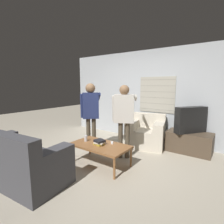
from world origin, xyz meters
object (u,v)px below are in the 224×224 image
(coffee_table, at_px, (100,146))
(spare_remote, at_px, (112,143))
(couch_blue, at_px, (16,161))
(armchair_beige, at_px, (146,133))
(soda_can, at_px, (86,138))
(person_left_standing, at_px, (91,109))
(book_stack, at_px, (99,142))
(tv, at_px, (191,120))
(person_right_standing, at_px, (124,113))

(coffee_table, bearing_deg, spare_remote, 53.32)
(couch_blue, distance_m, armchair_beige, 3.00)
(soda_can, bearing_deg, person_left_standing, 121.32)
(book_stack, bearing_deg, coffee_table, 75.71)
(couch_blue, bearing_deg, tv, 50.01)
(person_right_standing, relative_size, book_stack, 7.10)
(armchair_beige, height_order, person_left_standing, person_left_standing)
(tv, distance_m, soda_can, 2.45)
(couch_blue, relative_size, coffee_table, 1.56)
(armchair_beige, distance_m, person_right_standing, 1.19)
(couch_blue, height_order, armchair_beige, couch_blue)
(person_right_standing, height_order, book_stack, person_right_standing)
(person_right_standing, xyz_separation_m, book_stack, (-0.19, -0.60, -0.53))
(soda_can, bearing_deg, book_stack, 0.53)
(armchair_beige, distance_m, person_left_standing, 1.59)
(coffee_table, distance_m, book_stack, 0.09)
(coffee_table, xyz_separation_m, tv, (1.28, 1.76, 0.40))
(person_right_standing, bearing_deg, person_left_standing, 160.05)
(armchair_beige, xyz_separation_m, person_right_standing, (-0.07, -0.98, 0.67))
(book_stack, bearing_deg, person_right_standing, 72.03)
(soda_can, relative_size, spare_remote, 0.99)
(armchair_beige, height_order, soda_can, armchair_beige)
(coffee_table, bearing_deg, armchair_beige, 80.54)
(tv, bearing_deg, person_left_standing, -20.20)
(armchair_beige, bearing_deg, soda_can, 53.99)
(coffee_table, height_order, spare_remote, spare_remote)
(person_left_standing, height_order, person_right_standing, person_left_standing)
(couch_blue, height_order, spare_remote, couch_blue)
(tv, height_order, person_left_standing, person_left_standing)
(armchair_beige, distance_m, tv, 1.13)
(armchair_beige, height_order, tv, tv)
(soda_can, bearing_deg, tv, 47.12)
(armchair_beige, bearing_deg, couch_blue, 55.66)
(person_left_standing, bearing_deg, spare_remote, -61.83)
(soda_can, bearing_deg, armchair_beige, 68.27)
(couch_blue, height_order, person_right_standing, person_right_standing)
(tv, relative_size, book_stack, 3.29)
(armchair_beige, relative_size, spare_remote, 8.58)
(spare_remote, bearing_deg, tv, 16.13)
(couch_blue, relative_size, book_stack, 8.17)
(person_right_standing, height_order, spare_remote, person_right_standing)
(person_left_standing, bearing_deg, book_stack, -79.36)
(person_right_standing, xyz_separation_m, spare_remote, (-0.04, -0.39, -0.57))
(couch_blue, bearing_deg, book_stack, 52.56)
(person_left_standing, height_order, book_stack, person_left_standing)
(person_right_standing, bearing_deg, book_stack, -135.23)
(person_left_standing, relative_size, soda_can, 12.89)
(coffee_table, xyz_separation_m, book_stack, (-0.00, -0.01, 0.09))
(person_left_standing, xyz_separation_m, book_stack, (0.67, -0.49, -0.55))
(book_stack, bearing_deg, soda_can, -179.47)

